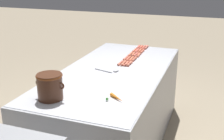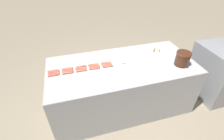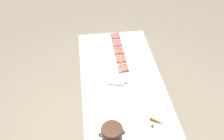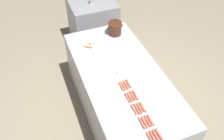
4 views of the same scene
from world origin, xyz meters
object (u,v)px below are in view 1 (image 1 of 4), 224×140
(hot_dog_3, at_px, (134,59))
(hot_dog_1, at_px, (142,51))
(hot_dog_6, at_px, (140,51))
(carrot, at_px, (117,98))
(hot_dog_8, at_px, (132,59))
(hot_dog_5, at_px, (144,47))
(hot_dog_10, at_px, (141,47))
(hot_dog_13, at_px, (128,59))
(hot_dog_18, at_px, (126,58))
(hot_dog_17, at_px, (130,54))
(hot_dog_2, at_px, (138,55))
(hot_dog_11, at_px, (137,50))
(hot_dog_9, at_px, (127,63))
(hot_dog_19, at_px, (120,63))
(hot_dog_12, at_px, (133,54))
(serving_spoon, at_px, (112,71))
(hot_dog_16, at_px, (134,50))
(hot_dog_7, at_px, (136,54))
(bean_pot, at_px, (50,85))
(hot_dog_14, at_px, (124,63))
(hot_dog_0, at_px, (146,47))

(hot_dog_3, bearing_deg, hot_dog_1, -90.04)
(hot_dog_6, bearing_deg, carrot, 97.74)
(hot_dog_6, relative_size, hot_dog_8, 1.00)
(hot_dog_5, height_order, hot_dog_10, same)
(hot_dog_13, distance_m, hot_dog_18, 0.03)
(hot_dog_6, height_order, hot_dog_13, same)
(hot_dog_1, bearing_deg, hot_dog_17, 60.55)
(hot_dog_5, distance_m, hot_dog_10, 0.04)
(hot_dog_5, bearing_deg, hot_dog_18, 82.94)
(hot_dog_2, relative_size, hot_dog_3, 1.00)
(hot_dog_11, bearing_deg, carrot, 99.10)
(hot_dog_9, xyz_separation_m, hot_dog_10, (0.04, -0.77, 0.00))
(hot_dog_5, xyz_separation_m, hot_dog_19, (0.07, 0.78, 0.00))
(hot_dog_1, height_order, hot_dog_6, same)
(hot_dog_2, xyz_separation_m, hot_dog_5, (0.03, -0.39, 0.00))
(hot_dog_12, height_order, hot_dog_18, same)
(hot_dog_5, xyz_separation_m, hot_dog_13, (0.04, 0.58, 0.00))
(hot_dog_6, relative_size, hot_dog_19, 1.00)
(hot_dog_13, bearing_deg, hot_dog_3, -173.93)
(hot_dog_6, distance_m, hot_dog_17, 0.21)
(hot_dog_9, distance_m, hot_dog_13, 0.19)
(hot_dog_11, height_order, hot_dog_12, same)
(hot_dog_1, bearing_deg, hot_dog_13, 79.70)
(serving_spoon, bearing_deg, hot_dog_8, -99.48)
(hot_dog_16, relative_size, serving_spoon, 0.60)
(hot_dog_12, xyz_separation_m, hot_dog_18, (0.03, 0.19, 0.00))
(hot_dog_3, bearing_deg, hot_dog_6, -84.68)
(hot_dog_2, relative_size, hot_dog_7, 1.00)
(hot_dog_7, bearing_deg, hot_dog_12, 8.83)
(hot_dog_7, bearing_deg, hot_dog_11, -79.20)
(hot_dog_3, distance_m, hot_dog_16, 0.39)
(hot_dog_1, relative_size, hot_dog_19, 1.00)
(hot_dog_8, bearing_deg, serving_spoon, 80.52)
(bean_pot, bearing_deg, hot_dog_11, -99.37)
(hot_dog_7, xyz_separation_m, hot_dog_12, (0.03, 0.01, 0.00))
(hot_dog_14, bearing_deg, serving_spoon, 81.10)
(hot_dog_9, xyz_separation_m, carrot, (-0.20, 0.92, 0.00))
(carrot, bearing_deg, hot_dog_1, -83.59)
(hot_dog_18, bearing_deg, hot_dog_13, 170.71)
(hot_dog_12, xyz_separation_m, hot_dog_13, (0.00, 0.19, 0.00))
(hot_dog_17, bearing_deg, hot_dog_3, 119.49)
(carrot, bearing_deg, hot_dog_16, -79.56)
(hot_dog_16, height_order, carrot, carrot)
(hot_dog_7, relative_size, hot_dog_9, 1.00)
(hot_dog_9, relative_size, hot_dog_10, 1.00)
(hot_dog_7, xyz_separation_m, hot_dog_13, (0.03, 0.20, 0.00))
(hot_dog_5, height_order, serving_spoon, hot_dog_5)
(hot_dog_0, xyz_separation_m, hot_dog_14, (0.07, 0.78, 0.00))
(hot_dog_9, distance_m, hot_dog_10, 0.77)
(hot_dog_1, xyz_separation_m, hot_dog_3, (0.00, 0.38, 0.00))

